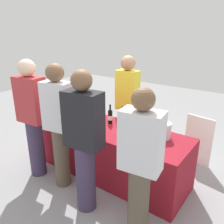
{
  "coord_description": "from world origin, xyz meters",
  "views": [
    {
      "loc": [
        1.83,
        -2.5,
        2.13
      ],
      "look_at": [
        0.0,
        0.0,
        1.01
      ],
      "focal_mm": 37.56,
      "sensor_mm": 36.0,
      "label": 1
    }
  ],
  "objects_px": {
    "wine_bottle_0": "(79,109)",
    "wine_bottle_1": "(102,115)",
    "wine_glass_3": "(154,139)",
    "wine_glass_0": "(66,114)",
    "wine_glass_1": "(90,121)",
    "wine_glass_4": "(160,143)",
    "wine_glass_2": "(120,130)",
    "guest_1": "(59,123)",
    "guest_0": "(33,116)",
    "guest_3": "(140,162)",
    "guest_2": "(84,140)",
    "menu_board": "(198,140)",
    "wine_bottle_2": "(110,117)",
    "wine_bottle_3": "(122,119)",
    "ice_bucket": "(163,130)",
    "server_pouring": "(127,103)"
  },
  "relations": [
    {
      "from": "guest_2",
      "to": "menu_board",
      "type": "bearing_deg",
      "value": 61.13
    },
    {
      "from": "wine_bottle_1",
      "to": "guest_3",
      "type": "bearing_deg",
      "value": -36.24
    },
    {
      "from": "wine_bottle_2",
      "to": "server_pouring",
      "type": "distance_m",
      "value": 0.47
    },
    {
      "from": "wine_glass_2",
      "to": "wine_glass_3",
      "type": "distance_m",
      "value": 0.5
    },
    {
      "from": "wine_bottle_1",
      "to": "guest_3",
      "type": "distance_m",
      "value": 1.44
    },
    {
      "from": "guest_1",
      "to": "wine_glass_2",
      "type": "bearing_deg",
      "value": 25.22
    },
    {
      "from": "wine_bottle_3",
      "to": "wine_glass_1",
      "type": "height_order",
      "value": "wine_bottle_3"
    },
    {
      "from": "wine_bottle_1",
      "to": "wine_glass_1",
      "type": "xyz_separation_m",
      "value": [
        -0.0,
        -0.28,
        -0.01
      ]
    },
    {
      "from": "wine_bottle_3",
      "to": "menu_board",
      "type": "bearing_deg",
      "value": 47.44
    },
    {
      "from": "guest_0",
      "to": "menu_board",
      "type": "height_order",
      "value": "guest_0"
    },
    {
      "from": "wine_glass_0",
      "to": "wine_glass_3",
      "type": "height_order",
      "value": "wine_glass_3"
    },
    {
      "from": "wine_bottle_1",
      "to": "wine_glass_3",
      "type": "relative_size",
      "value": 2.11
    },
    {
      "from": "wine_glass_2",
      "to": "wine_glass_0",
      "type": "bearing_deg",
      "value": -179.64
    },
    {
      "from": "wine_bottle_3",
      "to": "guest_0",
      "type": "height_order",
      "value": "guest_0"
    },
    {
      "from": "ice_bucket",
      "to": "menu_board",
      "type": "height_order",
      "value": "ice_bucket"
    },
    {
      "from": "wine_bottle_0",
      "to": "wine_bottle_1",
      "type": "distance_m",
      "value": 0.44
    },
    {
      "from": "wine_bottle_1",
      "to": "guest_0",
      "type": "relative_size",
      "value": 0.18
    },
    {
      "from": "wine_glass_2",
      "to": "menu_board",
      "type": "distance_m",
      "value": 1.48
    },
    {
      "from": "wine_bottle_0",
      "to": "ice_bucket",
      "type": "height_order",
      "value": "wine_bottle_0"
    },
    {
      "from": "wine_bottle_0",
      "to": "wine_glass_3",
      "type": "distance_m",
      "value": 1.46
    },
    {
      "from": "wine_glass_3",
      "to": "server_pouring",
      "type": "bearing_deg",
      "value": 139.17
    },
    {
      "from": "wine_bottle_3",
      "to": "guest_0",
      "type": "distance_m",
      "value": 1.28
    },
    {
      "from": "wine_bottle_1",
      "to": "wine_bottle_3",
      "type": "relative_size",
      "value": 0.98
    },
    {
      "from": "wine_bottle_3",
      "to": "wine_bottle_1",
      "type": "bearing_deg",
      "value": -176.2
    },
    {
      "from": "wine_bottle_1",
      "to": "wine_glass_4",
      "type": "bearing_deg",
      "value": -15.14
    },
    {
      "from": "wine_glass_3",
      "to": "wine_glass_0",
      "type": "bearing_deg",
      "value": -179.92
    },
    {
      "from": "wine_bottle_3",
      "to": "guest_3",
      "type": "relative_size",
      "value": 0.19
    },
    {
      "from": "wine_glass_4",
      "to": "guest_0",
      "type": "relative_size",
      "value": 0.08
    },
    {
      "from": "wine_glass_3",
      "to": "ice_bucket",
      "type": "xyz_separation_m",
      "value": [
        -0.01,
        0.29,
        0.0
      ]
    },
    {
      "from": "wine_glass_1",
      "to": "wine_glass_4",
      "type": "xyz_separation_m",
      "value": [
        1.11,
        -0.02,
        -0.0
      ]
    },
    {
      "from": "wine_bottle_2",
      "to": "wine_glass_2",
      "type": "bearing_deg",
      "value": -37.36
    },
    {
      "from": "wine_glass_4",
      "to": "guest_1",
      "type": "height_order",
      "value": "guest_1"
    },
    {
      "from": "wine_bottle_1",
      "to": "wine_bottle_2",
      "type": "height_order",
      "value": "wine_bottle_1"
    },
    {
      "from": "guest_0",
      "to": "guest_3",
      "type": "relative_size",
      "value": 1.06
    },
    {
      "from": "wine_glass_2",
      "to": "guest_1",
      "type": "bearing_deg",
      "value": -144.56
    },
    {
      "from": "wine_bottle_2",
      "to": "wine_bottle_0",
      "type": "bearing_deg",
      "value": -173.28
    },
    {
      "from": "wine_glass_0",
      "to": "guest_0",
      "type": "relative_size",
      "value": 0.08
    },
    {
      "from": "wine_bottle_0",
      "to": "wine_glass_0",
      "type": "height_order",
      "value": "wine_bottle_0"
    },
    {
      "from": "wine_glass_3",
      "to": "guest_3",
      "type": "distance_m",
      "value": 0.6
    },
    {
      "from": "wine_glass_0",
      "to": "guest_0",
      "type": "distance_m",
      "value": 0.53
    },
    {
      "from": "wine_bottle_0",
      "to": "wine_glass_0",
      "type": "distance_m",
      "value": 0.23
    },
    {
      "from": "wine_bottle_3",
      "to": "wine_glass_0",
      "type": "relative_size",
      "value": 2.27
    },
    {
      "from": "wine_bottle_2",
      "to": "wine_glass_1",
      "type": "distance_m",
      "value": 0.33
    },
    {
      "from": "wine_bottle_1",
      "to": "wine_glass_0",
      "type": "height_order",
      "value": "wine_bottle_1"
    },
    {
      "from": "server_pouring",
      "to": "guest_0",
      "type": "height_order",
      "value": "guest_0"
    },
    {
      "from": "guest_2",
      "to": "server_pouring",
      "type": "bearing_deg",
      "value": 96.33
    },
    {
      "from": "wine_bottle_1",
      "to": "wine_glass_4",
      "type": "relative_size",
      "value": 2.21
    },
    {
      "from": "ice_bucket",
      "to": "wine_glass_1",
      "type": "bearing_deg",
      "value": -162.85
    },
    {
      "from": "guest_1",
      "to": "guest_3",
      "type": "xyz_separation_m",
      "value": [
        1.3,
        -0.12,
        -0.06
      ]
    },
    {
      "from": "wine_glass_4",
      "to": "guest_3",
      "type": "bearing_deg",
      "value": -85.01
    }
  ]
}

